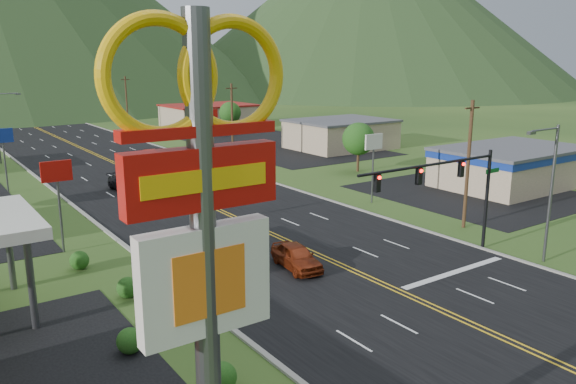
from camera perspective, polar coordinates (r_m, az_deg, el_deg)
pylon_sign at (r=12.76m, az=-8.61°, el=-3.46°), size 4.32×0.60×14.00m
traffic_signal at (r=37.65m, az=16.15°, el=1.09°), size 13.10×0.43×7.00m
streetlight_east at (r=39.31m, az=25.00°, el=0.63°), size 3.28×0.25×9.00m
building_east_near at (r=63.33m, az=21.76°, el=2.62°), size 15.40×10.40×4.10m
building_east_mid at (r=84.65m, az=5.39°, el=5.90°), size 14.40×11.40×4.30m
building_east_far at (r=111.57m, az=-8.02°, el=7.65°), size 16.40×12.40×4.50m
pole_sign_west_a at (r=40.65m, az=-22.40°, el=1.07°), size 2.00×0.18×6.40m
pole_sign_west_b at (r=62.06m, az=-27.00°, el=4.53°), size 2.00×0.18×6.40m
pole_sign_east_a at (r=51.77m, az=8.68°, el=4.36°), size 2.00×0.18×6.40m
pole_sign_east_b at (r=77.92m, az=-7.83°, el=7.34°), size 2.00×0.18×6.40m
tree_east_a at (r=66.70m, az=7.18°, el=5.37°), size 3.84×3.84×5.82m
tree_east_b at (r=99.94m, az=-5.91°, el=8.01°), size 3.84×3.84×5.82m
utility_pole_a at (r=45.55m, az=17.83°, el=2.76°), size 1.60×0.28×10.00m
utility_pole_b at (r=73.77m, az=-5.69°, el=7.13°), size 1.60×0.28×10.00m
utility_pole_c at (r=110.28m, az=-16.07°, el=8.70°), size 1.60×0.28×10.00m
utility_pole_d at (r=148.59m, az=-21.23°, el=9.38°), size 1.60×0.28×10.00m
mountain_ne at (r=252.48m, az=8.02°, el=18.17°), size 180.00×180.00×70.00m
car_red_near at (r=35.73m, az=0.86°, el=-6.61°), size 2.52×4.83×1.57m
car_dark_mid at (r=59.04m, az=-16.07°, el=0.86°), size 2.91×5.58×1.55m
car_red_far at (r=76.72m, az=-13.92°, el=3.71°), size 1.59×4.33×1.42m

